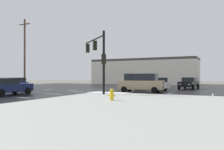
{
  "coord_description": "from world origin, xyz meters",
  "views": [
    {
      "loc": [
        14.88,
        -23.6,
        1.79
      ],
      "look_at": [
        1.41,
        4.07,
        1.93
      ],
      "focal_mm": 36.7,
      "sensor_mm": 36.0,
      "label": 1
    }
  ],
  "objects_px": {
    "sedan_black": "(189,83)",
    "suv_tan": "(141,82)",
    "sedan_white": "(152,84)",
    "sedan_blue": "(9,84)",
    "traffic_signal_mast": "(98,53)",
    "sedan_navy": "(7,86)",
    "utility_pole_far": "(25,52)",
    "fire_hydrant": "(112,95)"
  },
  "relations": [
    {
      "from": "sedan_white",
      "to": "utility_pole_far",
      "type": "height_order",
      "value": "utility_pole_far"
    },
    {
      "from": "sedan_white",
      "to": "sedan_black",
      "type": "xyz_separation_m",
      "value": [
        3.74,
        5.28,
        0.0
      ]
    },
    {
      "from": "traffic_signal_mast",
      "to": "suv_tan",
      "type": "xyz_separation_m",
      "value": [
        2.91,
        4.43,
        -2.94
      ]
    },
    {
      "from": "sedan_blue",
      "to": "fire_hydrant",
      "type": "bearing_deg",
      "value": 75.97
    },
    {
      "from": "sedan_black",
      "to": "sedan_blue",
      "type": "bearing_deg",
      "value": -46.28
    },
    {
      "from": "sedan_blue",
      "to": "sedan_black",
      "type": "distance_m",
      "value": 23.13
    },
    {
      "from": "sedan_navy",
      "to": "utility_pole_far",
      "type": "relative_size",
      "value": 0.42
    },
    {
      "from": "sedan_navy",
      "to": "sedan_blue",
      "type": "bearing_deg",
      "value": 47.19
    },
    {
      "from": "sedan_white",
      "to": "traffic_signal_mast",
      "type": "bearing_deg",
      "value": 74.69
    },
    {
      "from": "traffic_signal_mast",
      "to": "sedan_black",
      "type": "distance_m",
      "value": 15.42
    },
    {
      "from": "fire_hydrant",
      "to": "sedan_navy",
      "type": "distance_m",
      "value": 11.25
    },
    {
      "from": "sedan_white",
      "to": "sedan_black",
      "type": "distance_m",
      "value": 6.47
    },
    {
      "from": "suv_tan",
      "to": "sedan_white",
      "type": "bearing_deg",
      "value": 83.84
    },
    {
      "from": "sedan_white",
      "to": "sedan_navy",
      "type": "distance_m",
      "value": 16.31
    },
    {
      "from": "sedan_white",
      "to": "sedan_blue",
      "type": "xyz_separation_m",
      "value": [
        -14.61,
        -8.8,
        0.0
      ]
    },
    {
      "from": "sedan_blue",
      "to": "suv_tan",
      "type": "bearing_deg",
      "value": 112.36
    },
    {
      "from": "fire_hydrant",
      "to": "sedan_white",
      "type": "xyz_separation_m",
      "value": [
        -1.18,
        13.73,
        0.32
      ]
    },
    {
      "from": "suv_tan",
      "to": "sedan_black",
      "type": "distance_m",
      "value": 9.84
    },
    {
      "from": "suv_tan",
      "to": "utility_pole_far",
      "type": "xyz_separation_m",
      "value": [
        -20.25,
        2.66,
        4.54
      ]
    },
    {
      "from": "fire_hydrant",
      "to": "sedan_navy",
      "type": "relative_size",
      "value": 0.17
    },
    {
      "from": "suv_tan",
      "to": "sedan_navy",
      "type": "bearing_deg",
      "value": -142.35
    },
    {
      "from": "traffic_signal_mast",
      "to": "sedan_white",
      "type": "xyz_separation_m",
      "value": [
        3.0,
        8.22,
        -3.18
      ]
    },
    {
      "from": "fire_hydrant",
      "to": "utility_pole_far",
      "type": "height_order",
      "value": "utility_pole_far"
    },
    {
      "from": "sedan_black",
      "to": "utility_pole_far",
      "type": "distance_m",
      "value": 25.37
    },
    {
      "from": "fire_hydrant",
      "to": "sedan_navy",
      "type": "bearing_deg",
      "value": 175.57
    },
    {
      "from": "sedan_blue",
      "to": "sedan_navy",
      "type": "height_order",
      "value": "same"
    },
    {
      "from": "suv_tan",
      "to": "sedan_blue",
      "type": "xyz_separation_m",
      "value": [
        -14.52,
        -5.01,
        -0.24
      ]
    },
    {
      "from": "sedan_navy",
      "to": "utility_pole_far",
      "type": "distance_m",
      "value": 16.34
    },
    {
      "from": "sedan_navy",
      "to": "sedan_black",
      "type": "distance_m",
      "value": 22.78
    },
    {
      "from": "traffic_signal_mast",
      "to": "utility_pole_far",
      "type": "height_order",
      "value": "utility_pole_far"
    },
    {
      "from": "traffic_signal_mast",
      "to": "sedan_navy",
      "type": "height_order",
      "value": "traffic_signal_mast"
    },
    {
      "from": "traffic_signal_mast",
      "to": "sedan_blue",
      "type": "height_order",
      "value": "traffic_signal_mast"
    },
    {
      "from": "sedan_white",
      "to": "utility_pole_far",
      "type": "relative_size",
      "value": 0.43
    },
    {
      "from": "sedan_blue",
      "to": "sedan_black",
      "type": "bearing_deg",
      "value": 130.8
    },
    {
      "from": "fire_hydrant",
      "to": "sedan_white",
      "type": "height_order",
      "value": "sedan_white"
    },
    {
      "from": "fire_hydrant",
      "to": "suv_tan",
      "type": "distance_m",
      "value": 10.04
    },
    {
      "from": "sedan_black",
      "to": "suv_tan",
      "type": "bearing_deg",
      "value": -16.7
    },
    {
      "from": "fire_hydrant",
      "to": "utility_pole_far",
      "type": "distance_m",
      "value": 25.46
    },
    {
      "from": "suv_tan",
      "to": "sedan_blue",
      "type": "relative_size",
      "value": 1.07
    },
    {
      "from": "fire_hydrant",
      "to": "sedan_black",
      "type": "relative_size",
      "value": 0.17
    },
    {
      "from": "traffic_signal_mast",
      "to": "utility_pole_far",
      "type": "bearing_deg",
      "value": 19.08
    },
    {
      "from": "traffic_signal_mast",
      "to": "suv_tan",
      "type": "height_order",
      "value": "traffic_signal_mast"
    }
  ]
}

